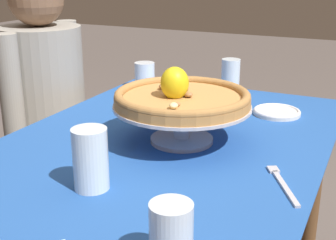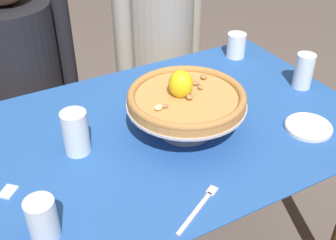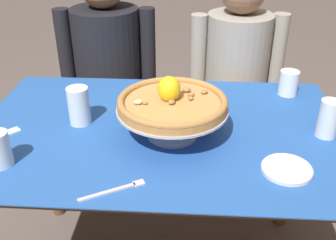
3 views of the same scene
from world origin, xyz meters
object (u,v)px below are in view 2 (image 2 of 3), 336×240
object	(u,v)px
diner_left	(26,98)
water_glass_side_left	(76,135)
diner_right	(160,69)
water_glass_back_right	(236,47)
sugar_packet	(8,192)
water_glass_front_left	(43,222)
side_plate	(308,127)
pizza	(186,96)
pizza_stand	(186,111)
dinner_fork	(200,207)
water_glass_side_right	(303,73)

from	to	relation	value
diner_left	water_glass_side_left	bearing A→B (deg)	-87.06
diner_right	water_glass_back_right	bearing A→B (deg)	-63.55
water_glass_side_left	sugar_packet	bearing A→B (deg)	-160.43
water_glass_side_left	diner_right	world-z (taller)	diner_right
sugar_packet	water_glass_front_left	bearing A→B (deg)	-75.58
water_glass_front_left	sugar_packet	distance (m)	0.20
water_glass_side_left	side_plate	bearing A→B (deg)	-19.90
pizza	sugar_packet	size ratio (longest dim) A/B	7.28
pizza_stand	diner_left	size ratio (longest dim) A/B	0.31
water_glass_side_left	water_glass_front_left	bearing A→B (deg)	-122.56
water_glass_back_right	sugar_packet	xyz separation A→B (m)	(-1.02, -0.37, -0.04)
dinner_fork	pizza_stand	bearing A→B (deg)	65.40
dinner_fork	sugar_packet	world-z (taller)	dinner_fork
water_glass_front_left	diner_right	size ratio (longest dim) A/B	0.09
pizza_stand	side_plate	distance (m)	0.40
water_glass_side_right	dinner_fork	distance (m)	0.75
side_plate	dinner_fork	world-z (taller)	side_plate
water_glass_back_right	water_glass_side_right	bearing A→B (deg)	-78.95
pizza	water_glass_side_right	distance (m)	0.53
pizza	diner_left	size ratio (longest dim) A/B	0.30
water_glass_side_left	water_glass_back_right	bearing A→B (deg)	20.19
water_glass_back_right	pizza_stand	bearing A→B (deg)	-141.98
water_glass_back_right	water_glass_side_left	xyz separation A→B (m)	(-0.80, -0.29, 0.02)
pizza	water_glass_front_left	world-z (taller)	pizza
water_glass_back_right	side_plate	distance (m)	0.55
pizza_stand	water_glass_back_right	xyz separation A→B (m)	(0.46, 0.36, -0.03)
water_glass_front_left	pizza	bearing A→B (deg)	22.01
diner_right	sugar_packet	bearing A→B (deg)	-139.29
water_glass_side_right	water_glass_front_left	world-z (taller)	water_glass_side_right
diner_right	pizza_stand	bearing A→B (deg)	-111.74
water_glass_side_right	side_plate	xyz separation A→B (m)	(-0.17, -0.22, -0.05)
dinner_fork	sugar_packet	size ratio (longest dim) A/B	3.55
water_glass_side_left	diner_right	size ratio (longest dim) A/B	0.12
water_glass_side_left	water_glass_side_right	bearing A→B (deg)	-2.25
pizza_stand	side_plate	world-z (taller)	pizza_stand
water_glass_side_left	diner_left	size ratio (longest dim) A/B	0.11
side_plate	sugar_packet	size ratio (longest dim) A/B	3.03
pizza_stand	water_glass_side_right	xyz separation A→B (m)	(0.52, 0.03, -0.02)
pizza_stand	water_glass_side_right	world-z (taller)	water_glass_side_right
pizza_stand	water_glass_front_left	xyz separation A→B (m)	(-0.51, -0.20, -0.03)
water_glass_side_left	diner_right	bearing A→B (deg)	46.15
pizza	side_plate	bearing A→B (deg)	-27.55
water_glass_side_right	pizza_stand	bearing A→B (deg)	-176.42
pizza	water_glass_back_right	distance (m)	0.59
water_glass_back_right	sugar_packet	world-z (taller)	water_glass_back_right
water_glass_front_left	side_plate	size ratio (longest dim) A/B	0.74
pizza_stand	side_plate	bearing A→B (deg)	-27.41
water_glass_back_right	dinner_fork	distance (m)	0.90
water_glass_front_left	diner_right	xyz separation A→B (m)	(0.79, 0.92, -0.23)
pizza_stand	water_glass_front_left	distance (m)	0.55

